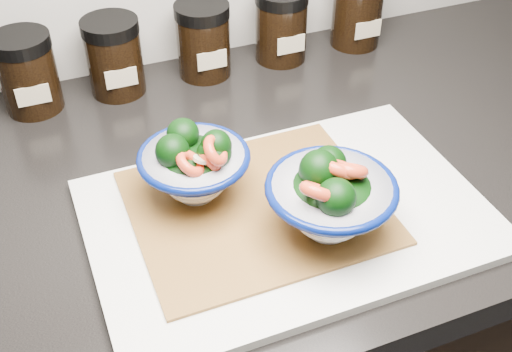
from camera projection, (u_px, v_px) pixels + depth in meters
name	position (u px, v px, depth m)	size (l,w,h in m)	color
countertop	(306.00, 163.00, 0.85)	(3.50, 0.60, 0.04)	black
cutting_board	(288.00, 216.00, 0.74)	(0.45, 0.30, 0.01)	silver
bamboo_mat	(256.00, 207.00, 0.74)	(0.28, 0.24, 0.00)	#9F6D2F
bowl_left	(195.00, 166.00, 0.73)	(0.13, 0.13, 0.10)	white
bowl_right	(330.00, 197.00, 0.68)	(0.14, 0.14, 0.10)	white
spice_jar_a	(28.00, 73.00, 0.89)	(0.08, 0.08, 0.11)	black
spice_jar_b	(114.00, 57.00, 0.92)	(0.08, 0.08, 0.11)	black
spice_jar_c	(203.00, 40.00, 0.96)	(0.08, 0.08, 0.11)	black
spice_jar_d	(281.00, 25.00, 0.99)	(0.08, 0.08, 0.11)	black
spice_jar_e	(357.00, 11.00, 1.03)	(0.08, 0.08, 0.11)	black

